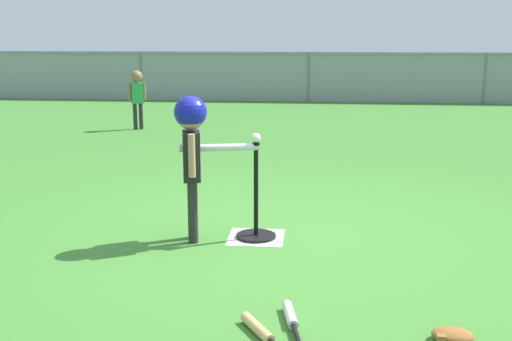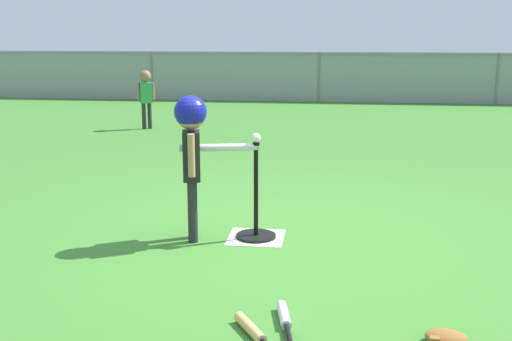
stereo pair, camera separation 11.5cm
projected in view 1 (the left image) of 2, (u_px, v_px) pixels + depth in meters
The scene contains 10 objects.
ground_plane at pixel (287, 238), 4.97m from camera, with size 60.00×60.00×0.00m, color #3D7A2D.
home_plate at pixel (256, 237), 4.97m from camera, with size 0.44×0.44×0.01m, color white.
batting_tee at pixel (256, 222), 4.94m from camera, with size 0.32×0.32×0.77m.
baseball_on_tee at pixel (256, 138), 4.80m from camera, with size 0.07×0.07×0.07m, color white.
batter_child at pixel (192, 139), 4.74m from camera, with size 0.63×0.32×1.14m.
fielder_near_left at pixel (137, 92), 10.36m from camera, with size 0.27×0.19×0.98m.
spare_bat_silver at pixel (291, 319), 3.49m from camera, with size 0.16×0.56×0.06m.
spare_bat_wood at pixel (263, 333), 3.33m from camera, with size 0.38×0.56×0.06m.
glove_by_plate at pixel (452, 335), 3.30m from camera, with size 0.23×0.18×0.07m.
outfield_fence at pixel (308, 75), 14.50m from camera, with size 16.06×0.06×1.15m.
Camera 1 is at (0.22, -4.74, 1.61)m, focal length 43.68 mm.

